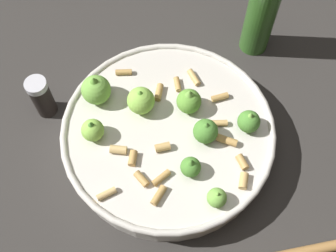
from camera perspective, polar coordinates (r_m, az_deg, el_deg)
The scene contains 4 objects.
ground_plane at distance 0.71m, azimuth 0.00°, elevation -2.41°, with size 2.40×2.40×0.00m, color #2D2B28.
cooking_pan at distance 0.68m, azimuth -0.09°, elevation -1.09°, with size 0.34×0.34×0.11m.
pepper_shaker at distance 0.74m, azimuth -16.76°, elevation 3.79°, with size 0.04×0.04×0.08m.
olive_oil_bottle at distance 0.78m, azimuth 12.59°, elevation 14.81°, with size 0.05×0.05×0.21m.
Camera 1 is at (0.03, 0.31, 0.64)m, focal length 44.93 mm.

